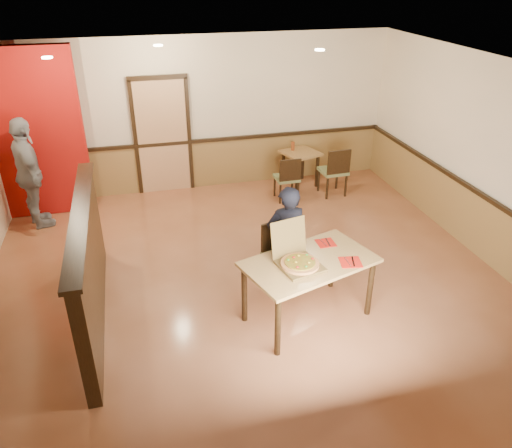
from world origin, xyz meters
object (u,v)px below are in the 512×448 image
Objects in this scene: side_table at (300,160)px; side_chair_right at (335,170)px; diner_chair at (280,251)px; side_chair_left at (288,177)px; diner at (287,239)px; pizza_box at (298,261)px; main_table at (309,269)px; passerby at (30,174)px; condiment at (293,146)px.

side_chair_right is at bearing -53.74° from side_table.
side_chair_right is at bearing 37.33° from diner_chair.
side_chair_right is (0.90, -0.01, 0.05)m from side_chair_left.
side_chair_left is 0.57× the size of diner.
diner is 2.36× the size of pizza_box.
main_table is 2.06× the size of side_chair_left.
side_table is 0.43× the size of passerby.
side_chair_right is 5.20m from passerby.
main_table is at bearing 59.57° from side_chair_right.
passerby is 2.93× the size of pizza_box.
main_table is 3.41m from side_chair_left.
main_table is at bearing -105.57° from condiment.
pizza_box is 4.31m from condiment.
diner is at bearing -148.96° from passerby.
pizza_box is at bearing -179.75° from main_table.
side_chair_right is 3.16m from diner.
side_chair_right is at bearing -53.04° from condiment.
passerby reaches higher than diner.
passerby is (-4.28, 0.09, 0.46)m from side_chair_left.
passerby reaches higher than side_chair_right.
main_table is 1.97× the size of diner_chair.
pizza_box is at bearing 57.71° from side_chair_right.
diner_chair is at bearing 50.71° from side_chair_right.
side_chair_right is (1.80, 2.47, 0.03)m from diner_chair.
pizza_box is (-0.17, -0.05, 0.17)m from main_table.
passerby is at bearing 120.98° from pizza_box.
diner is at bearing -112.04° from side_table.
side_chair_left is 0.90× the size of side_chair_right.
pizza_box is at bearing 82.36° from diner.
side_chair_left is at bearing 53.47° from diner_chair.
passerby is (-3.38, 2.57, 0.44)m from diner_chair.
side_table is (1.35, 3.09, 0.03)m from diner_chair.
diner reaches higher than side_chair_left.
side_chair_left is at bearing -113.95° from condiment.
passerby reaches higher than main_table.
pizza_box is (-0.96, -3.36, 0.42)m from side_chair_left.
main_table is at bearing 95.59° from diner.
passerby is at bearing 118.02° from main_table.
side_chair_left is 1.05× the size of side_table.
diner_chair is 3.37m from side_table.
side_table is at bearing 49.85° from diner_chair.
condiment is (-0.12, 0.14, 0.25)m from side_table.
side_chair_right is 1.49× the size of pizza_box.
diner is at bearing 52.82° from side_chair_right.
side_chair_right is 5.66× the size of condiment.
main_table is 4.21m from condiment.
pizza_box reaches higher than side_chair_right.
side_chair_right is at bearing 45.04° from main_table.
side_table is (-0.45, 0.62, 0.00)m from side_chair_right.
diner_chair is at bearing 69.04° from side_chair_left.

